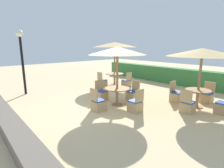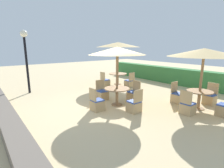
% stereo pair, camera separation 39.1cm
% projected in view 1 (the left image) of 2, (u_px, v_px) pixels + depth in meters
% --- Properties ---
extents(ground_plane, '(40.00, 40.00, 0.00)m').
position_uv_depth(ground_plane, '(101.00, 107.00, 7.39)').
color(ground_plane, '#D1BA8C').
extents(hedge_row, '(13.00, 0.70, 1.07)m').
position_uv_depth(hedge_row, '(180.00, 77.00, 11.50)').
color(hedge_row, '#387A3D').
rests_on(hedge_row, ground_plane).
extents(stone_border, '(10.00, 0.56, 0.38)m').
position_uv_depth(stone_border, '(11.00, 126.00, 5.18)').
color(stone_border, '#6B6056').
rests_on(stone_border, ground_plane).
extents(lamp_post, '(0.36, 0.36, 3.32)m').
position_uv_depth(lamp_post, '(21.00, 49.00, 8.87)').
color(lamp_post, black).
rests_on(lamp_post, ground_plane).
extents(parasol_back_left, '(2.85, 2.85, 2.76)m').
position_uv_depth(parasol_back_left, '(115.00, 45.00, 11.24)').
color(parasol_back_left, '#93704C').
rests_on(parasol_back_left, ground_plane).
extents(round_table_back_left, '(1.19, 1.19, 0.73)m').
position_uv_depth(round_table_back_left, '(115.00, 75.00, 11.66)').
color(round_table_back_left, '#93704C').
rests_on(round_table_back_left, ground_plane).
extents(patio_chair_back_left_east, '(0.46, 0.46, 0.93)m').
position_uv_depth(patio_chair_back_left_east, '(127.00, 83.00, 10.94)').
color(patio_chair_back_left_east, tan).
rests_on(patio_chair_back_left_east, ground_plane).
extents(patio_chair_back_left_south, '(0.46, 0.46, 0.93)m').
position_uv_depth(patio_chair_back_left_south, '(102.00, 82.00, 11.05)').
color(patio_chair_back_left_south, tan).
rests_on(patio_chair_back_left_south, ground_plane).
extents(parasol_back_right, '(2.76, 2.76, 2.44)m').
position_uv_depth(parasol_back_right, '(202.00, 52.00, 6.88)').
color(parasol_back_right, '#93704C').
rests_on(parasol_back_right, ground_plane).
extents(round_table_back_right, '(1.00, 1.00, 0.75)m').
position_uv_depth(round_table_back_right, '(198.00, 94.00, 7.24)').
color(round_table_back_right, '#93704C').
rests_on(round_table_back_right, ground_plane).
extents(patio_chair_back_right_west, '(0.46, 0.46, 0.93)m').
position_uv_depth(patio_chair_back_right_west, '(176.00, 96.00, 8.06)').
color(patio_chair_back_right_west, tan).
rests_on(patio_chair_back_right_west, ground_plane).
extents(patio_chair_back_right_north, '(0.46, 0.46, 0.93)m').
position_uv_depth(patio_chair_back_right_north, '(207.00, 97.00, 7.92)').
color(patio_chair_back_right_north, tan).
rests_on(patio_chair_back_right_north, ground_plane).
extents(patio_chair_back_right_south, '(0.46, 0.46, 0.93)m').
position_uv_depth(patio_chair_back_right_south, '(187.00, 106.00, 6.69)').
color(patio_chair_back_right_south, tan).
rests_on(patio_chair_back_right_south, ground_plane).
extents(patio_chair_back_right_east, '(0.46, 0.46, 0.93)m').
position_uv_depth(patio_chair_back_right_east, '(223.00, 107.00, 6.58)').
color(patio_chair_back_right_east, tan).
rests_on(patio_chair_back_right_east, ground_plane).
extents(parasol_center, '(2.37, 2.37, 2.49)m').
position_uv_depth(parasol_center, '(117.00, 51.00, 7.14)').
color(parasol_center, '#93704C').
rests_on(parasol_center, ground_plane).
extents(round_table_center, '(1.09, 1.09, 0.76)m').
position_uv_depth(round_table_center, '(117.00, 92.00, 7.51)').
color(round_table_center, '#93704C').
rests_on(round_table_center, ground_plane).
extents(patio_chair_center_east, '(0.46, 0.46, 0.93)m').
position_uv_depth(patio_chair_center_east, '(135.00, 105.00, 6.80)').
color(patio_chair_center_east, tan).
rests_on(patio_chair_center_east, ground_plane).
extents(patio_chair_center_south, '(0.46, 0.46, 0.93)m').
position_uv_depth(patio_chair_center_south, '(98.00, 104.00, 6.89)').
color(patio_chair_center_south, tan).
rests_on(patio_chair_center_south, ground_plane).
extents(patio_chair_center_west, '(0.46, 0.46, 0.93)m').
position_uv_depth(patio_chair_center_west, '(102.00, 94.00, 8.33)').
color(patio_chair_center_west, tan).
rests_on(patio_chair_center_west, ground_plane).
extents(patio_chair_center_north, '(0.46, 0.46, 0.93)m').
position_uv_depth(patio_chair_center_north, '(133.00, 95.00, 8.24)').
color(patio_chair_center_north, tan).
rests_on(patio_chair_center_north, ground_plane).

